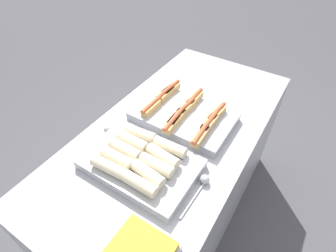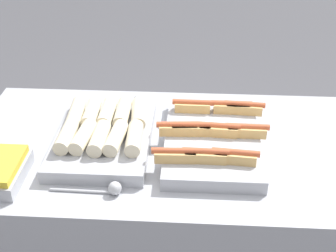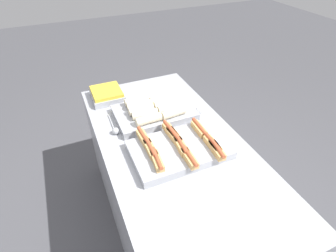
% 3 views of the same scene
% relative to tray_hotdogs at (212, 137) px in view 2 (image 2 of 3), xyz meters
% --- Properties ---
extents(counter, '(1.67, 0.82, 0.86)m').
position_rel_tray_hotdogs_xyz_m(counter, '(-0.08, 0.00, -0.47)').
color(counter, '#A8AAB2').
rests_on(counter, ground_plane).
extents(tray_hotdogs, '(0.41, 0.54, 0.10)m').
position_rel_tray_hotdogs_xyz_m(tray_hotdogs, '(0.00, 0.00, 0.00)').
color(tray_hotdogs, '#A8AAB2').
rests_on(tray_hotdogs, counter).
extents(tray_wraps, '(0.34, 0.52, 0.10)m').
position_rel_tray_hotdogs_xyz_m(tray_wraps, '(-0.40, 0.00, 0.01)').
color(tray_wraps, '#A8AAB2').
rests_on(tray_wraps, counter).
extents(serving_spoon_near, '(0.23, 0.04, 0.04)m').
position_rel_tray_hotdogs_xyz_m(serving_spoon_near, '(-0.33, -0.29, -0.02)').
color(serving_spoon_near, '#B2B5BA').
rests_on(serving_spoon_near, counter).
extents(serving_spoon_far, '(0.25, 0.04, 0.04)m').
position_rel_tray_hotdogs_xyz_m(serving_spoon_far, '(-0.33, 0.29, -0.02)').
color(serving_spoon_far, '#B2B5BA').
rests_on(serving_spoon_far, counter).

